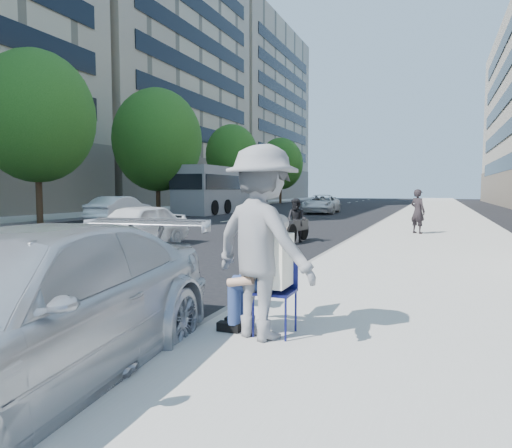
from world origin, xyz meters
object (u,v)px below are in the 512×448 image
at_px(parked_sedan, 14,314).
at_px(jogger, 262,242).
at_px(bus, 226,190).
at_px(white_sedan_mid, 120,210).
at_px(white_sedan_far, 321,204).
at_px(white_sedan_near, 135,226).
at_px(motorcycle, 297,223).
at_px(pedestrian_woman, 418,211).
at_px(seated_protester, 266,267).

bearing_deg(parked_sedan, jogger, 43.35).
bearing_deg(jogger, bus, -40.98).
height_order(white_sedan_mid, white_sedan_far, white_sedan_mid).
xyz_separation_m(jogger, white_sedan_near, (-6.45, 6.52, -0.52)).
relative_size(white_sedan_near, motorcycle, 1.85).
relative_size(jogger, motorcycle, 0.99).
xyz_separation_m(jogger, white_sedan_far, (-6.01, 27.52, -0.50)).
xyz_separation_m(white_sedan_near, motorcycle, (3.93, 3.22, -0.01)).
distance_m(jogger, motorcycle, 10.08).
distance_m(jogger, pedestrian_woman, 12.72).
bearing_deg(jogger, white_sedan_mid, -24.75).
bearing_deg(seated_protester, pedestrian_woman, 85.11).
relative_size(pedestrian_woman, bus, 0.13).
bearing_deg(motorcycle, white_sedan_near, -132.93).
height_order(seated_protester, white_sedan_near, seated_protester).
bearing_deg(bus, parked_sedan, -68.41).
bearing_deg(seated_protester, white_sedan_mid, 132.72).
xyz_separation_m(seated_protester, parked_sedan, (-1.49, -1.93, -0.18)).
distance_m(pedestrian_woman, white_sedan_mid, 14.58).
relative_size(jogger, white_sedan_near, 0.53).
relative_size(seated_protester, parked_sedan, 0.27).
relative_size(seated_protester, motorcycle, 0.64).
xyz_separation_m(parked_sedan, white_sedan_far, (-4.51, 29.29, -0.03)).
relative_size(parked_sedan, motorcycle, 2.34).
xyz_separation_m(seated_protester, white_sedan_far, (-6.00, 27.36, -0.21)).
bearing_deg(motorcycle, white_sedan_mid, 163.47).
xyz_separation_m(pedestrian_woman, bus, (-14.40, 14.44, 0.70)).
bearing_deg(seated_protester, parked_sedan, -127.64).
distance_m(white_sedan_mid, motorcycle, 11.91).
height_order(pedestrian_woman, white_sedan_mid, pedestrian_woman).
relative_size(white_sedan_near, white_sedan_mid, 0.92).
bearing_deg(white_sedan_near, bus, 111.81).
height_order(white_sedan_near, motorcycle, motorcycle).
xyz_separation_m(jogger, bus, (-13.34, 27.11, 0.47)).
bearing_deg(white_sedan_far, motorcycle, -83.07).
distance_m(white_sedan_mid, white_sedan_far, 14.84).
relative_size(seated_protester, bus, 0.11).
xyz_separation_m(seated_protester, white_sedan_near, (-6.44, 6.36, -0.23)).
height_order(seated_protester, pedestrian_woman, pedestrian_woman).
bearing_deg(white_sedan_far, white_sedan_mid, -123.95).
relative_size(seated_protester, jogger, 0.64).
bearing_deg(white_sedan_near, motorcycle, 42.65).
relative_size(parked_sedan, white_sedan_far, 1.00).
height_order(pedestrian_woman, white_sedan_near, pedestrian_woman).
bearing_deg(parked_sedan, bus, 105.86).
xyz_separation_m(white_sedan_mid, bus, (0.04, 12.47, 0.96)).
distance_m(parked_sedan, white_sedan_mid, 20.26).
bearing_deg(bus, jogger, -64.49).
distance_m(white_sedan_near, white_sedan_far, 21.00).
relative_size(seated_protester, white_sedan_near, 0.34).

